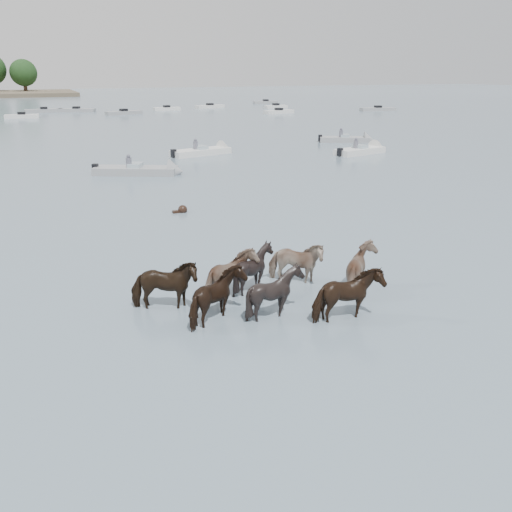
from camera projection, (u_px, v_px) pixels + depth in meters
name	position (u px, v px, depth m)	size (l,w,h in m)	color
ground	(238.00, 354.00, 12.43)	(400.00, 400.00, 0.00)	#4C5D6D
pony_herd	(270.00, 282.00, 14.96)	(7.80, 4.24, 1.62)	black
swimming_pony	(182.00, 210.00, 24.80)	(0.72, 0.44, 0.44)	black
motorboat_b	(148.00, 171.00, 33.79)	(5.86, 3.97, 1.92)	gray
motorboat_c	(209.00, 151.00, 42.01)	(5.56, 2.84, 1.92)	silver
motorboat_d	(366.00, 150.00, 42.49)	(5.19, 2.70, 1.92)	silver
motorboat_e	(352.00, 140.00, 48.98)	(5.17, 3.73, 1.92)	gray
distant_flotilla	(50.00, 112.00, 80.16)	(105.64, 27.58, 0.93)	silver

